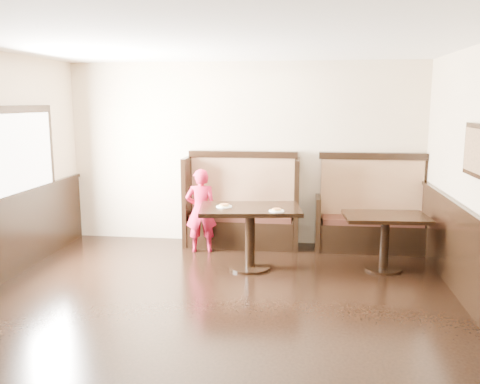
% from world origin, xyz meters
% --- Properties ---
extents(ground, '(7.00, 7.00, 0.00)m').
position_xyz_m(ground, '(0.00, 0.00, 0.00)').
color(ground, black).
rests_on(ground, ground).
extents(room_shell, '(7.00, 7.00, 7.00)m').
position_xyz_m(room_shell, '(-0.30, 0.28, 0.67)').
color(room_shell, beige).
rests_on(room_shell, ground).
extents(booth_main, '(1.75, 0.72, 1.45)m').
position_xyz_m(booth_main, '(0.00, 3.30, 0.53)').
color(booth_main, black).
rests_on(booth_main, ground).
extents(booth_neighbor, '(1.65, 0.72, 1.45)m').
position_xyz_m(booth_neighbor, '(1.95, 3.29, 0.48)').
color(booth_neighbor, black).
rests_on(booth_neighbor, ground).
extents(table_main, '(1.41, 0.99, 0.83)m').
position_xyz_m(table_main, '(0.25, 2.17, 0.64)').
color(table_main, black).
rests_on(table_main, ground).
extents(table_neighbor, '(1.11, 0.77, 0.74)m').
position_xyz_m(table_neighbor, '(2.01, 2.34, 0.55)').
color(table_neighbor, black).
rests_on(table_neighbor, ground).
extents(child, '(0.49, 0.37, 1.24)m').
position_xyz_m(child, '(-0.55, 2.85, 0.62)').
color(child, '#B61334').
rests_on(child, ground).
extents(pizza_plate_left, '(0.21, 0.21, 0.04)m').
position_xyz_m(pizza_plate_left, '(-0.09, 2.14, 0.85)').
color(pizza_plate_left, white).
rests_on(pizza_plate_left, table_main).
extents(pizza_plate_right, '(0.20, 0.20, 0.04)m').
position_xyz_m(pizza_plate_right, '(0.61, 1.95, 0.85)').
color(pizza_plate_right, white).
rests_on(pizza_plate_right, table_main).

